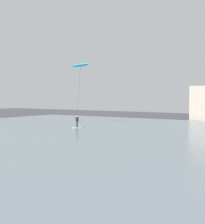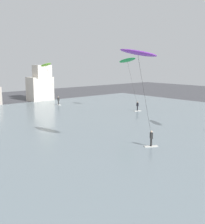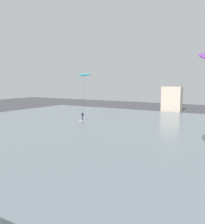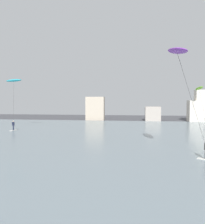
% 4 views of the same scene
% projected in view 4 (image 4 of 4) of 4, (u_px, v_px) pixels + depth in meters
% --- Properties ---
extents(water_bay, '(84.00, 52.00, 0.10)m').
position_uv_depth(water_bay, '(118.00, 137.00, 33.19)').
color(water_bay, gray).
rests_on(water_bay, ground).
extents(far_shore_buildings, '(30.86, 3.98, 7.76)m').
position_uv_depth(far_shore_buildings, '(166.00, 110.00, 58.95)').
color(far_shore_buildings, '#B7A893').
rests_on(far_shore_buildings, ground).
extents(kitesurfer_purple, '(4.17, 4.15, 9.86)m').
position_uv_depth(kitesurfer_purple, '(179.00, 57.00, 19.90)').
color(kitesurfer_purple, silver).
rests_on(kitesurfer_purple, water_bay).
extents(kitesurfer_cyan, '(3.06, 2.90, 8.89)m').
position_uv_depth(kitesurfer_cyan, '(14.00, 85.00, 41.01)').
color(kitesurfer_cyan, silver).
rests_on(kitesurfer_cyan, water_bay).
extents(kitesurfer_lime, '(1.73, 5.63, 8.36)m').
position_uv_depth(kitesurfer_lime, '(200.00, 92.00, 51.97)').
color(kitesurfer_lime, silver).
rests_on(kitesurfer_lime, water_bay).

